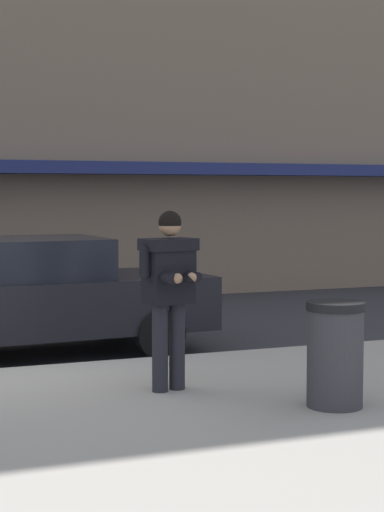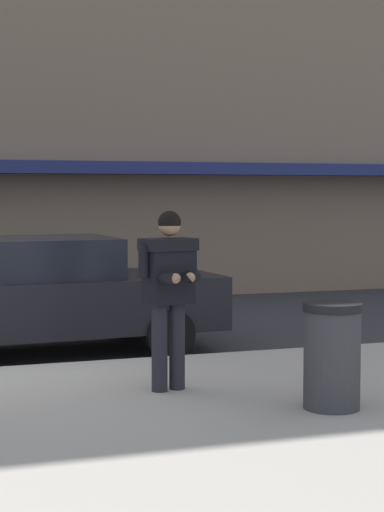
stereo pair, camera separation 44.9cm
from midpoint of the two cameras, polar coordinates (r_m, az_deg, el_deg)
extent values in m
cube|color=#A8A399|center=(7.69, -4.84, -11.25)|extent=(32.00, 5.30, 0.14)
cube|color=silver|center=(10.45, -9.41, -7.52)|extent=(28.00, 0.12, 0.01)
cube|color=black|center=(11.32, -11.53, -3.21)|extent=(4.59, 2.06, 0.70)
cube|color=black|center=(11.22, -12.47, -0.16)|extent=(2.16, 1.75, 0.52)
cylinder|color=black|center=(12.56, -6.16, -4.03)|extent=(0.65, 0.25, 0.64)
cylinder|color=black|center=(10.97, -3.33, -5.22)|extent=(0.65, 0.25, 0.64)
cylinder|color=#23232B|center=(8.66, -2.50, -6.02)|extent=(0.16, 0.16, 0.88)
cylinder|color=#23232B|center=(8.56, -3.66, -6.15)|extent=(0.16, 0.16, 0.88)
cube|color=black|center=(8.51, -3.09, -1.04)|extent=(0.51, 0.39, 0.64)
cube|color=black|center=(8.48, -3.10, 0.78)|extent=(0.58, 0.44, 0.12)
cylinder|color=black|center=(8.63, -1.54, -0.22)|extent=(0.11, 0.11, 0.30)
cylinder|color=black|center=(8.45, -1.68, -1.34)|extent=(0.16, 0.31, 0.10)
sphere|color=tan|center=(8.29, -1.57, -1.45)|extent=(0.10, 0.10, 0.10)
cylinder|color=black|center=(8.36, -4.70, -0.38)|extent=(0.11, 0.11, 0.30)
cylinder|color=black|center=(8.30, -3.43, -1.45)|extent=(0.16, 0.31, 0.10)
sphere|color=tan|center=(8.21, -2.54, -1.51)|extent=(0.10, 0.10, 0.10)
cube|color=black|center=(8.22, -1.91, -1.50)|extent=(0.10, 0.15, 0.07)
sphere|color=tan|center=(8.45, -3.01, 2.05)|extent=(0.22, 0.22, 0.22)
sphere|color=black|center=(8.45, -3.01, 2.25)|extent=(0.23, 0.23, 0.23)
cylinder|color=#38383D|center=(8.03, 7.93, -6.79)|extent=(0.52, 0.52, 0.90)
cylinder|color=black|center=(7.95, 7.97, -3.33)|extent=(0.55, 0.55, 0.08)
camera|label=1|loc=(0.22, -91.50, -0.11)|focal=60.00mm
camera|label=2|loc=(0.22, 88.50, 0.11)|focal=60.00mm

